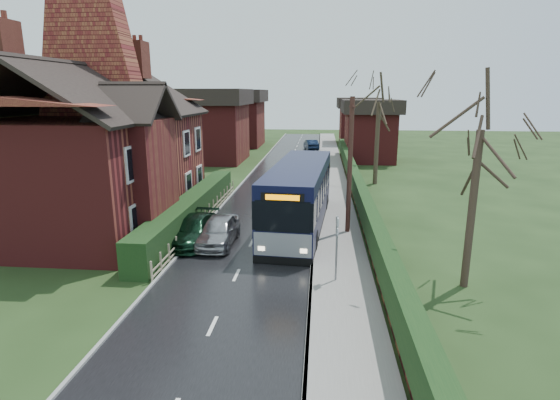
# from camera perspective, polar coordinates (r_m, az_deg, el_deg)

# --- Properties ---
(ground) EXTENTS (140.00, 140.00, 0.00)m
(ground) POSITION_cam_1_polar(r_m,az_deg,el_deg) (19.94, -4.62, -7.51)
(ground) COLOR #2E4A1F
(ground) RESTS_ON ground
(road) EXTENTS (6.00, 100.00, 0.02)m
(road) POSITION_cam_1_polar(r_m,az_deg,el_deg) (29.38, -1.27, -0.40)
(road) COLOR black
(road) RESTS_ON ground
(pavement) EXTENTS (2.50, 100.00, 0.14)m
(pavement) POSITION_cam_1_polar(r_m,az_deg,el_deg) (29.19, 7.05, -0.48)
(pavement) COLOR slate
(pavement) RESTS_ON ground
(kerb_right) EXTENTS (0.12, 100.00, 0.14)m
(kerb_right) POSITION_cam_1_polar(r_m,az_deg,el_deg) (29.17, 4.69, -0.42)
(kerb_right) COLOR gray
(kerb_right) RESTS_ON ground
(kerb_left) EXTENTS (0.12, 100.00, 0.10)m
(kerb_left) POSITION_cam_1_polar(r_m,az_deg,el_deg) (29.87, -7.09, -0.18)
(kerb_left) COLOR gray
(kerb_left) RESTS_ON ground
(front_hedge) EXTENTS (1.20, 16.00, 1.60)m
(front_hedge) POSITION_cam_1_polar(r_m,az_deg,el_deg) (25.21, -11.45, -1.24)
(front_hedge) COLOR black
(front_hedge) RESTS_ON ground
(picket_fence) EXTENTS (0.10, 16.00, 0.90)m
(picket_fence) POSITION_cam_1_polar(r_m,az_deg,el_deg) (25.10, -9.77, -2.06)
(picket_fence) COLOR gray
(picket_fence) RESTS_ON ground
(right_wall_hedge) EXTENTS (0.60, 50.00, 1.80)m
(right_wall_hedge) POSITION_cam_1_polar(r_m,az_deg,el_deg) (29.06, 10.16, 1.27)
(right_wall_hedge) COLOR maroon
(right_wall_hedge) RESTS_ON ground
(brick_house) EXTENTS (9.30, 14.60, 10.30)m
(brick_house) POSITION_cam_1_polar(r_m,az_deg,el_deg) (26.17, -22.23, 6.54)
(brick_house) COLOR maroon
(brick_house) RESTS_ON ground
(bus) EXTENTS (3.48, 11.67, 3.50)m
(bus) POSITION_cam_1_polar(r_m,az_deg,el_deg) (23.86, 2.54, 0.49)
(bus) COLOR black
(bus) RESTS_ON ground
(car_silver) EXTENTS (1.66, 4.09, 1.39)m
(car_silver) POSITION_cam_1_polar(r_m,az_deg,el_deg) (21.57, -8.01, -3.97)
(car_silver) COLOR #A7A7AB
(car_silver) RESTS_ON ground
(car_green) EXTENTS (2.01, 4.51, 1.29)m
(car_green) POSITION_cam_1_polar(r_m,az_deg,el_deg) (22.02, -11.31, -3.87)
(car_green) COLOR black
(car_green) RESTS_ON ground
(car_distant) EXTENTS (2.15, 4.20, 1.32)m
(car_distant) POSITION_cam_1_polar(r_m,az_deg,el_deg) (57.14, 4.07, 7.23)
(car_distant) COLOR black
(car_distant) RESTS_ON ground
(bus_stop_sign) EXTENTS (0.11, 0.41, 2.73)m
(bus_stop_sign) POSITION_cam_1_polar(r_m,az_deg,el_deg) (16.85, 7.43, -5.15)
(bus_stop_sign) COLOR slate
(bus_stop_sign) RESTS_ON ground
(telegraph_pole) EXTENTS (0.27, 0.91, 7.07)m
(telegraph_pole) POSITION_cam_1_polar(r_m,az_deg,el_deg) (22.52, 9.11, 4.31)
(telegraph_pole) COLOR #331C16
(telegraph_pole) RESTS_ON ground
(tree_right_near) EXTENTS (3.95, 3.95, 8.54)m
(tree_right_near) POSITION_cam_1_polar(r_m,az_deg,el_deg) (17.11, 24.88, 9.67)
(tree_right_near) COLOR #35271F
(tree_right_near) RESTS_ON ground
(tree_right_far) EXTENTS (4.81, 4.81, 9.28)m
(tree_right_far) POSITION_cam_1_polar(r_m,az_deg,el_deg) (35.73, 12.85, 13.04)
(tree_right_far) COLOR #372C20
(tree_right_far) RESTS_ON ground
(tree_house_side) EXTENTS (4.08, 4.08, 9.27)m
(tree_house_side) POSITION_cam_1_polar(r_m,az_deg,el_deg) (35.07, -21.31, 12.43)
(tree_house_side) COLOR #382921
(tree_house_side) RESTS_ON ground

